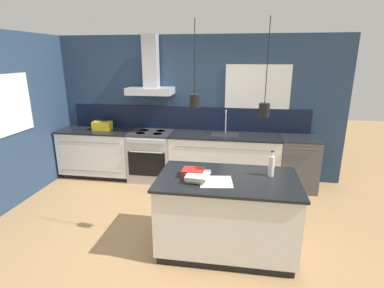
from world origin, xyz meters
name	(u,v)px	position (x,y,z in m)	size (l,w,h in m)	color
ground_plane	(162,230)	(0.00, 0.00, 0.00)	(16.00, 16.00, 0.00)	#A87F51
wall_back	(186,106)	(-0.03, 2.00, 1.35)	(5.60, 2.41, 2.60)	navy
wall_left	(19,118)	(-2.43, 0.70, 1.30)	(0.08, 3.80, 2.60)	navy
counter_run_left	(98,152)	(-1.69, 1.69, 0.46)	(1.37, 0.64, 0.91)	black
counter_run_sink	(224,159)	(0.72, 1.69, 0.46)	(1.92, 0.64, 1.32)	black
oven_range	(152,156)	(-0.62, 1.69, 0.46)	(0.78, 0.66, 0.91)	#B5B5BA
dishwasher	(298,163)	(1.99, 1.69, 0.46)	(0.63, 0.65, 0.91)	#4C4C51
kitchen_island	(227,213)	(0.86, -0.24, 0.46)	(1.60, 0.95, 0.91)	black
bottle_on_island	(271,166)	(1.34, -0.10, 1.04)	(0.07, 0.07, 0.30)	silver
book_stack	(198,176)	(0.53, -0.35, 0.95)	(0.26, 0.32, 0.08)	silver
red_supply_box	(193,173)	(0.46, -0.26, 0.95)	(0.24, 0.20, 0.09)	red
paper_pile	(216,182)	(0.74, -0.37, 0.91)	(0.39, 0.37, 0.01)	silver
yellow_toolbox	(102,126)	(-1.55, 1.69, 0.99)	(0.34, 0.18, 0.19)	gold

